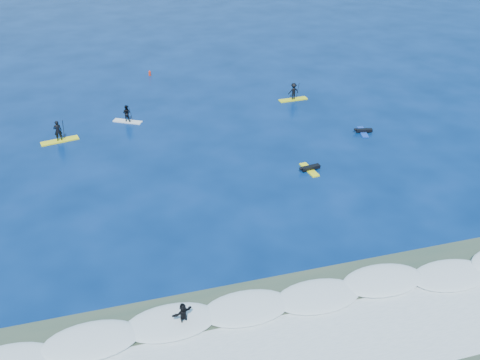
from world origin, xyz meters
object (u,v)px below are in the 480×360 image
object	(u,v)px
sup_paddler_right	(293,92)
marker_buoy	(150,73)
prone_paddler_far	(363,131)
sup_paddler_center	(127,115)
prone_paddler_near	(309,168)
sup_paddler_left	(59,134)
wave_surfer	(183,315)

from	to	relation	value
sup_paddler_right	marker_buoy	distance (m)	16.73
sup_paddler_right	prone_paddler_far	bearing A→B (deg)	-71.47
sup_paddler_right	sup_paddler_center	bearing A→B (deg)	-179.81
sup_paddler_center	prone_paddler_near	distance (m)	17.87
sup_paddler_left	prone_paddler_far	size ratio (longest dim) A/B	1.50
sup_paddler_left	prone_paddler_near	distance (m)	21.19
sup_paddler_left	marker_buoy	distance (m)	16.84
sup_paddler_right	prone_paddler_near	distance (m)	13.95
sup_paddler_center	marker_buoy	xyz separation A→B (m)	(3.52, 11.58, -0.41)
marker_buoy	sup_paddler_right	bearing A→B (deg)	-40.13
prone_paddler_near	marker_buoy	distance (m)	25.88
wave_surfer	marker_buoy	distance (m)	37.51
sup_paddler_left	prone_paddler_far	distance (m)	26.08
marker_buoy	sup_paddler_center	bearing A→B (deg)	-106.89
sup_paddler_left	sup_paddler_right	size ratio (longest dim) A/B	1.10
prone_paddler_far	marker_buoy	bearing A→B (deg)	52.33
sup_paddler_right	prone_paddler_near	size ratio (longest dim) A/B	1.28
prone_paddler_near	prone_paddler_far	xyz separation A→B (m)	(6.99, 4.90, -0.01)
sup_paddler_center	prone_paddler_near	bearing A→B (deg)	-15.31
prone_paddler_near	sup_paddler_right	bearing A→B (deg)	-22.59
prone_paddler_near	prone_paddler_far	bearing A→B (deg)	-62.25
sup_paddler_center	marker_buoy	bearing A→B (deg)	102.85
sup_paddler_right	prone_paddler_far	distance (m)	9.18
prone_paddler_far	sup_paddler_right	bearing A→B (deg)	33.70
sup_paddler_left	prone_paddler_near	size ratio (longest dim) A/B	1.42
sup_paddler_center	sup_paddler_left	bearing A→B (deg)	-128.42
sup_paddler_center	prone_paddler_far	bearing A→B (deg)	8.19
sup_paddler_center	sup_paddler_right	xyz separation A→B (m)	(16.31, 0.80, 0.09)
sup_paddler_left	prone_paddler_near	xyz separation A→B (m)	(18.53, -10.27, -0.53)
prone_paddler_near	marker_buoy	bearing A→B (deg)	13.33
wave_surfer	marker_buoy	size ratio (longest dim) A/B	2.94
wave_surfer	sup_paddler_left	bearing A→B (deg)	82.54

